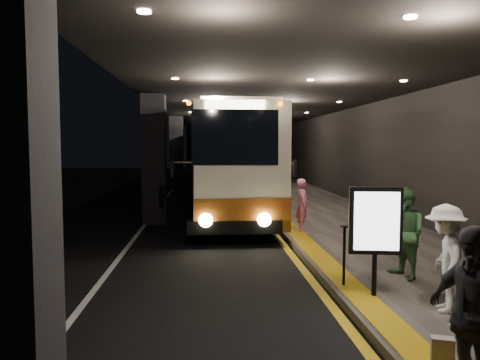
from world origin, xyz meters
name	(u,v)px	position (x,y,z in m)	size (l,w,h in m)	color
ground	(196,247)	(0.00, 0.00, 0.00)	(90.00, 90.00, 0.00)	black
lane_line_white	(150,218)	(-1.80, 5.00, 0.01)	(0.12, 50.00, 0.01)	silver
kerb_stripe_yellow	(262,217)	(2.35, 5.00, 0.01)	(0.18, 50.00, 0.01)	gold
sidewalk	(326,215)	(4.75, 5.00, 0.07)	(4.50, 50.00, 0.15)	#514C44
tactile_strip	(276,213)	(2.85, 5.00, 0.16)	(0.50, 50.00, 0.01)	gold
terminal_wall	(386,137)	(7.00, 5.00, 3.00)	(0.10, 50.00, 6.00)	black
support_columns	(154,159)	(-1.50, 4.00, 2.20)	(0.80, 24.80, 4.40)	black
canopy	(267,93)	(2.50, 5.00, 4.60)	(9.00, 50.00, 0.40)	black
coach_main	(225,167)	(1.01, 5.82, 1.84)	(2.96, 12.40, 3.84)	#ECE4C6
coach_second	(217,159)	(0.94, 17.68, 1.79)	(3.20, 11.98, 3.72)	#ECE4C6
passenger_boarding	(302,205)	(3.09, 1.29, 0.93)	(0.57, 0.37, 1.55)	#CA5E87
passenger_waiting_green	(405,234)	(4.02, -3.69, 1.01)	(0.84, 0.52, 1.73)	#427843
passenger_waiting_white	(445,258)	(3.89, -5.43, 0.97)	(1.06, 0.49, 1.64)	silver
passenger_waiting_grey	(472,317)	(2.80, -8.00, 1.04)	(1.04, 0.53, 1.78)	#4F4E53
bag_plain	(442,351)	(2.99, -7.12, 0.31)	(0.25, 0.15, 0.31)	#AFA8A4
info_sign	(376,223)	(3.08, -4.67, 1.39)	(0.87, 0.25, 1.84)	black
stanchion_post	(344,256)	(2.75, -4.04, 0.69)	(0.05, 0.05, 1.08)	black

